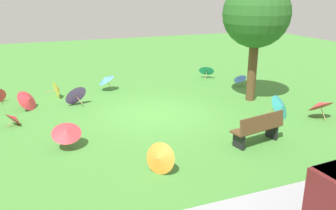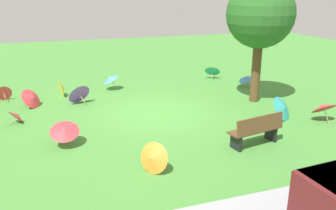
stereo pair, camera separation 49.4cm
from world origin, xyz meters
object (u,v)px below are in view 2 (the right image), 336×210
object	(u,v)px
parasol_red_3	(64,130)
parasol_purple_3	(78,93)
parasol_blue_1	(245,79)
parasol_orange_0	(152,158)
parasol_red_4	(4,93)
parasol_yellow_1	(62,88)
shade_tree	(260,15)
parasol_red_1	(32,98)
parasol_red_2	(17,116)
parasol_red_0	(323,107)
parasol_teal_0	(283,108)
parasol_teal_3	(213,70)
park_bench	(256,130)
parasol_blue_0	(110,78)

from	to	relation	value
parasol_red_3	parasol_purple_3	size ratio (longest dim) A/B	0.81
parasol_red_3	parasol_blue_1	xyz separation A→B (m)	(-7.92, -3.86, -0.10)
parasol_orange_0	parasol_red_4	size ratio (longest dim) A/B	1.28
parasol_purple_3	parasol_yellow_1	bearing A→B (deg)	-66.28
parasol_orange_0	parasol_blue_1	distance (m)	8.58
shade_tree	parasol_red_3	size ratio (longest dim) A/B	5.51
parasol_red_1	parasol_red_2	size ratio (longest dim) A/B	1.38
parasol_red_1	parasol_yellow_1	bearing A→B (deg)	-134.49
parasol_red_0	parasol_red_1	size ratio (longest dim) A/B	0.87
parasol_red_0	parasol_orange_0	world-z (taller)	parasol_red_0
parasol_red_2	parasol_red_4	distance (m)	2.92
parasol_teal_0	parasol_red_0	size ratio (longest dim) A/B	1.21
shade_tree	parasol_red_3	xyz separation A→B (m)	(7.21, 1.96, -2.78)
shade_tree	parasol_teal_3	size ratio (longest dim) A/B	4.68
parasol_red_1	parasol_yellow_1	distance (m)	1.61
parasol_red_1	parasol_red_4	distance (m)	1.70
parasol_red_1	parasol_yellow_1	size ratio (longest dim) A/B	1.36
parasol_teal_3	parasol_red_0	bearing A→B (deg)	97.92
park_bench	parasol_blue_0	xyz separation A→B (m)	(2.80, -7.04, 0.04)
shade_tree	parasol_teal_3	distance (m)	4.78
parasol_red_1	parasol_orange_0	bearing A→B (deg)	114.59
parasol_red_2	parasol_blue_1	distance (m)	9.42
parasol_red_4	parasol_blue_0	world-z (taller)	parasol_blue_0
parasol_purple_3	parasol_teal_3	bearing A→B (deg)	-163.52
parasol_red_4	park_bench	bearing A→B (deg)	135.67
parasol_red_0	parasol_red_4	world-z (taller)	parasol_red_0
parasol_orange_0	parasol_red_2	size ratio (longest dim) A/B	1.16
parasol_red_0	parasol_red_1	distance (m)	10.18
parasol_red_0	parasol_purple_3	xyz separation A→B (m)	(7.45, -4.51, -0.07)
parasol_blue_0	parasol_red_0	bearing A→B (deg)	134.68
parasol_red_2	parasol_blue_1	world-z (taller)	parasol_blue_1
parasol_teal_0	parasol_red_1	world-z (taller)	parasol_teal_0
parasol_red_2	parasol_orange_0	bearing A→B (deg)	125.30
park_bench	parasol_teal_0	bearing A→B (deg)	-142.64
park_bench	parasol_red_4	size ratio (longest dim) A/B	2.56
parasol_red_3	parasol_yellow_1	size ratio (longest dim) A/B	1.14
parasol_orange_0	parasol_red_4	bearing A→B (deg)	-62.37
parasol_teal_0	parasol_blue_1	world-z (taller)	parasol_teal_0
shade_tree	parasol_red_1	size ratio (longest dim) A/B	4.64
parasol_teal_0	park_bench	bearing A→B (deg)	37.36
parasol_blue_0	parasol_purple_3	xyz separation A→B (m)	(1.49, 1.52, -0.10)
parasol_teal_0	parasol_red_2	xyz separation A→B (m)	(8.36, -2.51, -0.14)
parasol_orange_0	parasol_red_4	distance (m)	8.37
parasol_blue_0	parasol_yellow_1	world-z (taller)	parasol_blue_0
shade_tree	parasol_red_4	xyz separation A→B (m)	(9.23, -3.25, -2.95)
parasol_red_2	parasol_red_1	bearing A→B (deg)	-105.87
parasol_blue_0	parasol_red_4	bearing A→B (deg)	2.30
parasol_red_0	parasol_blue_1	distance (m)	4.52
parasol_red_3	parasol_blue_0	distance (m)	5.81
park_bench	parasol_red_1	xyz separation A→B (m)	(5.94, -5.56, -0.10)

